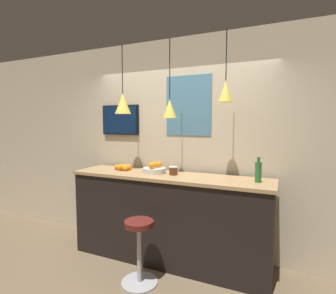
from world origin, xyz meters
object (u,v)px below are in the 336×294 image
(fruit_bowl, at_px, (154,169))
(mounted_tv, at_px, (120,120))
(bar_stool, at_px, (139,244))
(juice_bottle, at_px, (258,172))
(spread_jar, at_px, (173,171))

(fruit_bowl, bearing_deg, mounted_tv, 155.97)
(bar_stool, bearing_deg, juice_bottle, 27.02)
(fruit_bowl, relative_size, juice_bottle, 1.07)
(bar_stool, relative_size, juice_bottle, 2.55)
(fruit_bowl, distance_m, spread_jar, 0.26)
(fruit_bowl, bearing_deg, juice_bottle, -0.07)
(juice_bottle, distance_m, mounted_tv, 2.12)
(spread_jar, xyz_separation_m, mounted_tv, (-1.00, 0.33, 0.64))
(mounted_tv, bearing_deg, juice_bottle, -9.35)
(juice_bottle, height_order, mounted_tv, mounted_tv)
(bar_stool, xyz_separation_m, juice_bottle, (1.16, 0.59, 0.79))
(bar_stool, relative_size, spread_jar, 6.70)
(spread_jar, bearing_deg, mounted_tv, 161.75)
(mounted_tv, bearing_deg, spread_jar, -18.25)
(bar_stool, xyz_separation_m, fruit_bowl, (-0.11, 0.59, 0.73))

